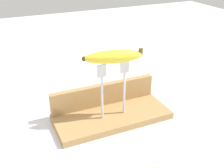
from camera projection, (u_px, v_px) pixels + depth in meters
ground_plane at (112, 119)px, 0.85m from camera, size 3.00×3.00×0.00m
wooden_board at (112, 116)px, 0.84m from camera, size 0.35×0.15×0.02m
board_backstop at (104, 94)px, 0.88m from camera, size 0.34×0.02×0.07m
fork_stand_center at (113, 85)px, 0.79m from camera, size 0.10×0.01×0.17m
banana_raised_center at (113, 57)px, 0.75m from camera, size 0.17×0.08×0.04m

